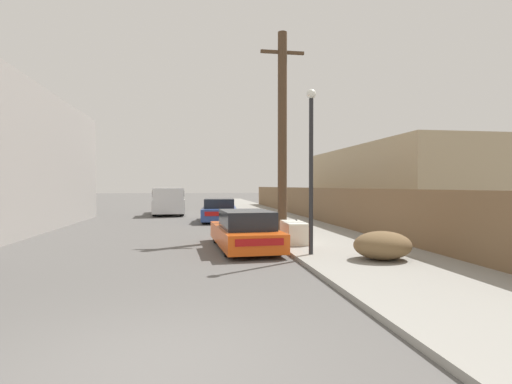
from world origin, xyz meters
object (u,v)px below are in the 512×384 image
Objects in this scene: brush_pile at (382,245)px; pickup_truck at (168,201)px; discarded_fridge at (294,232)px; utility_pole at (282,131)px; parked_sports_car_red at (245,231)px; street_lamp at (311,158)px; car_parked_mid at (219,211)px.

pickup_truck is at bearing 109.32° from brush_pile.
pickup_truck is at bearing 110.88° from discarded_fridge.
pickup_truck is (-5.09, 15.40, 0.47)m from discarded_fridge.
utility_pole is (5.34, -12.46, 3.34)m from pickup_truck.
utility_pole is at bearing 101.08° from brush_pile.
parked_sports_car_red is 3.12× the size of brush_pile.
brush_pile is (1.23, -6.30, -3.79)m from utility_pole.
brush_pile is at bearing -46.61° from parked_sports_car_red.
utility_pole reaches higher than pickup_truck.
street_lamp is (-0.11, -2.32, 2.32)m from discarded_fridge.
pickup_truck reaches higher than discarded_fridge.
parked_sports_car_red is 5.33m from utility_pole.
utility_pole is 7.46m from brush_pile.
pickup_truck is 19.89m from brush_pile.
pickup_truck is (-3.37, 15.74, 0.37)m from parked_sports_car_red.
street_lamp reaches higher than parked_sports_car_red.
parked_sports_car_red is at bearing -84.78° from car_parked_mid.
car_parked_mid is 3.07× the size of brush_pile.
parked_sports_car_red is 3.38m from street_lamp.
street_lamp is at bearing -54.28° from parked_sports_car_red.
parked_sports_car_red is 0.80× the size of pickup_truck.
utility_pole is (0.25, 2.94, 3.81)m from discarded_fridge.
street_lamp reaches higher than pickup_truck.
car_parked_mid is at bearing 107.46° from utility_pole.
discarded_fridge is 9.92m from car_parked_mid.
car_parked_mid is 12.38m from street_lamp.
brush_pile is at bearing -33.11° from street_lamp.
discarded_fridge is at bearing 104.65° from pickup_truck.
utility_pole is at bearing 109.56° from pickup_truck.
parked_sports_car_red is 4.41m from brush_pile.
street_lamp reaches higher than brush_pile.
car_parked_mid is (-0.17, 10.08, 0.05)m from parked_sports_car_red.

